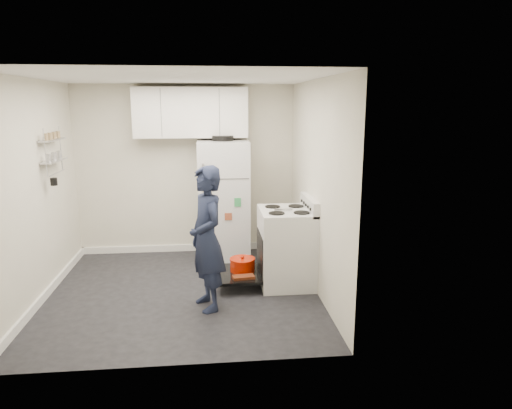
{
  "coord_description": "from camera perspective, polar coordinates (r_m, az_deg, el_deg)",
  "views": [
    {
      "loc": [
        0.35,
        -5.21,
        2.22
      ],
      "look_at": [
        0.89,
        0.05,
        1.05
      ],
      "focal_mm": 32.0,
      "sensor_mm": 36.0,
      "label": 1
    }
  ],
  "objects": [
    {
      "name": "refrigerator",
      "position": [
        6.61,
        -4.06,
        0.59
      ],
      "size": [
        0.72,
        0.74,
        1.78
      ],
      "color": "silver",
      "rests_on": "ground"
    },
    {
      "name": "wall_shelf_rack",
      "position": [
        6.03,
        -24.02,
        6.22
      ],
      "size": [
        0.14,
        0.6,
        0.61
      ],
      "color": "#B2B2B7",
      "rests_on": "room"
    },
    {
      "name": "upper_cabinets",
      "position": [
        6.65,
        -8.14,
        11.31
      ],
      "size": [
        1.6,
        0.33,
        0.7
      ],
      "primitive_type": "cube",
      "color": "silver",
      "rests_on": "room"
    },
    {
      "name": "person",
      "position": [
        4.97,
        -6.18,
        -4.28
      ],
      "size": [
        0.56,
        0.67,
        1.59
      ],
      "primitive_type": "imported",
      "rotation": [
        0.0,
        0.0,
        -1.22
      ],
      "color": "#181E35",
      "rests_on": "ground"
    },
    {
      "name": "open_oven_door",
      "position": [
        5.77,
        -1.96,
        -8.06
      ],
      "size": [
        0.55,
        0.7,
        0.24
      ],
      "color": "black",
      "rests_on": "ground"
    },
    {
      "name": "electric_range",
      "position": [
        5.72,
        3.67,
        -5.4
      ],
      "size": [
        0.66,
        0.76,
        1.1
      ],
      "color": "silver",
      "rests_on": "ground"
    },
    {
      "name": "room",
      "position": [
        5.35,
        -9.78,
        1.39
      ],
      "size": [
        3.21,
        3.21,
        2.51
      ],
      "color": "black",
      "rests_on": "ground"
    }
  ]
}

